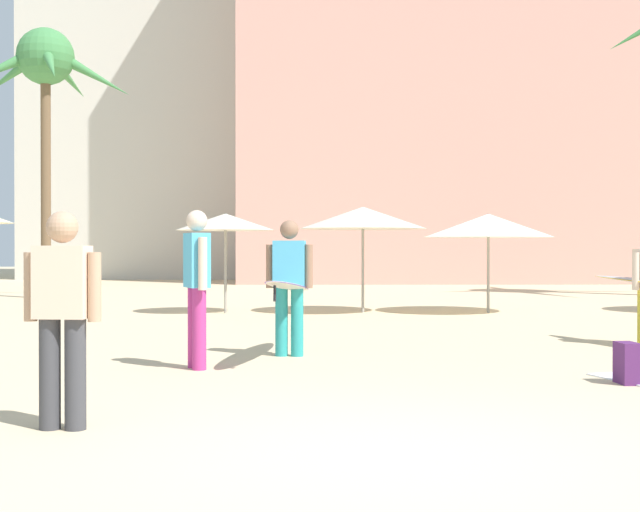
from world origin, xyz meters
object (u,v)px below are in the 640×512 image
Objects in this scene: person_far_left at (289,284)px; cafe_umbrella_2 at (488,226)px; person_near_left at (62,310)px; backpack at (628,364)px; person_mid_left at (197,282)px; palm_tree_left at (45,71)px; cafe_umbrella_3 at (225,222)px; cafe_umbrella_4 at (363,218)px.

cafe_umbrella_2 is at bearing -21.67° from person_far_left.
person_far_left is 1.78× the size of person_near_left.
backpack is at bearing -93.59° from cafe_umbrella_2.
person_mid_left is (-1.03, -1.01, 0.07)m from person_far_left.
cafe_umbrella_3 is at bearing -45.29° from palm_tree_left.
person_mid_left is (5.95, -13.97, -5.25)m from palm_tree_left.
palm_tree_left is 2.70× the size of cafe_umbrella_2.
palm_tree_left is 16.06m from person_mid_left.
cafe_umbrella_3 is (5.47, -5.52, -4.31)m from palm_tree_left.
cafe_umbrella_4 is 1.51× the size of person_mid_left.
person_mid_left is at bearing -121.03° from cafe_umbrella_2.
cafe_umbrella_3 is 8.51m from person_mid_left.
palm_tree_left is at bearing 147.22° from cafe_umbrella_4.
cafe_umbrella_4 reaches higher than person_mid_left.
palm_tree_left is 3.51× the size of cafe_umbrella_3.
person_mid_left is at bearing -66.94° from palm_tree_left.
backpack is 0.23× the size of person_mid_left.
backpack is at bearing -55.35° from palm_tree_left.
cafe_umbrella_4 is at bearing 2.36° from cafe_umbrella_3.
cafe_umbrella_3 is 5.03× the size of backpack.
person_far_left is 4.58m from person_near_left.
cafe_umbrella_2 reaches higher than cafe_umbrella_3.
cafe_umbrella_4 is at bearing -3.65° from person_far_left.
cafe_umbrella_3 is at bearing -177.64° from cafe_umbrella_4.
palm_tree_left is 17.67× the size of backpack.
person_mid_left is (-4.50, 1.15, 0.79)m from backpack.
cafe_umbrella_2 is 1.67× the size of person_near_left.
cafe_umbrella_3 reaches higher than backpack.
palm_tree_left is 13.09m from cafe_umbrella_2.
cafe_umbrella_4 reaches higher than cafe_umbrella_3.
cafe_umbrella_2 reaches higher than person_near_left.
palm_tree_left reaches higher than person_near_left.
palm_tree_left is at bearing 121.65° from backpack.
cafe_umbrella_3 is 0.78× the size of cafe_umbrella_4.
cafe_umbrella_2 is 13.12m from person_near_left.
cafe_umbrella_4 reaches higher than cafe_umbrella_2.
cafe_umbrella_2 is at bearing -142.90° from person_mid_left.
cafe_umbrella_4 is 6.48× the size of backpack.
backpack is (10.45, -15.12, -6.04)m from palm_tree_left.
person_far_left is (-1.41, -7.56, -1.10)m from cafe_umbrella_4.
cafe_umbrella_4 is at bearing -127.76° from person_mid_left.
backpack is 4.72m from person_mid_left.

